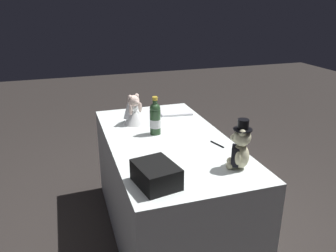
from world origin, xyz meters
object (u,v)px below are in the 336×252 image
object	(u,v)px
champagne_bottle	(155,118)
signing_pen	(217,144)
guestbook	(175,112)
teddy_bear_groom	(240,148)
gift_case_black	(156,175)
teddy_bear_bride	(133,111)

from	to	relation	value
champagne_bottle	signing_pen	world-z (taller)	champagne_bottle
guestbook	teddy_bear_groom	bearing A→B (deg)	-171.83
gift_case_black	guestbook	xyz separation A→B (m)	(1.13, -0.50, -0.05)
teddy_bear_bride	guestbook	xyz separation A→B (m)	(0.15, -0.41, -0.10)
teddy_bear_groom	signing_pen	size ratio (longest dim) A/B	2.25
champagne_bottle	gift_case_black	world-z (taller)	champagne_bottle
guestbook	teddy_bear_bride	bearing A→B (deg)	117.43
teddy_bear_bride	signing_pen	size ratio (longest dim) A/B	1.81
teddy_bear_groom	champagne_bottle	world-z (taller)	teddy_bear_groom
champagne_bottle	teddy_bear_groom	bearing A→B (deg)	-154.22
teddy_bear_bride	gift_case_black	distance (m)	0.98
signing_pen	gift_case_black	bearing A→B (deg)	124.96
teddy_bear_groom	champagne_bottle	size ratio (longest dim) A/B	1.07
teddy_bear_groom	gift_case_black	bearing A→B (deg)	93.99
guestbook	champagne_bottle	bearing A→B (deg)	151.64
signing_pen	gift_case_black	size ratio (longest dim) A/B	0.47
teddy_bear_bride	champagne_bottle	bearing A→B (deg)	-158.55
teddy_bear_bride	teddy_bear_groom	bearing A→B (deg)	-155.45
teddy_bear_bride	champagne_bottle	distance (m)	0.29
signing_pen	gift_case_black	world-z (taller)	gift_case_black
guestbook	signing_pen	bearing A→B (deg)	-169.52
teddy_bear_groom	gift_case_black	world-z (taller)	teddy_bear_groom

